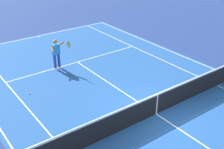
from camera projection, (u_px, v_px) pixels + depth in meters
name	position (u px, v px, depth m)	size (l,w,h in m)	color
ground_plane	(156.00, 114.00, 11.93)	(60.00, 60.00, 0.00)	navy
court_slab	(156.00, 114.00, 11.93)	(24.20, 11.40, 0.00)	#1E4C93
court_line_markings	(156.00, 114.00, 11.92)	(23.85, 11.05, 0.01)	white
tennis_net	(157.00, 104.00, 11.70)	(0.10, 11.70, 1.08)	#2D2D33
tennis_player_near	(57.00, 53.00, 15.37)	(1.05, 0.78, 1.70)	navy
tennis_ball	(29.00, 94.00, 13.33)	(0.07, 0.07, 0.07)	#CCE01E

